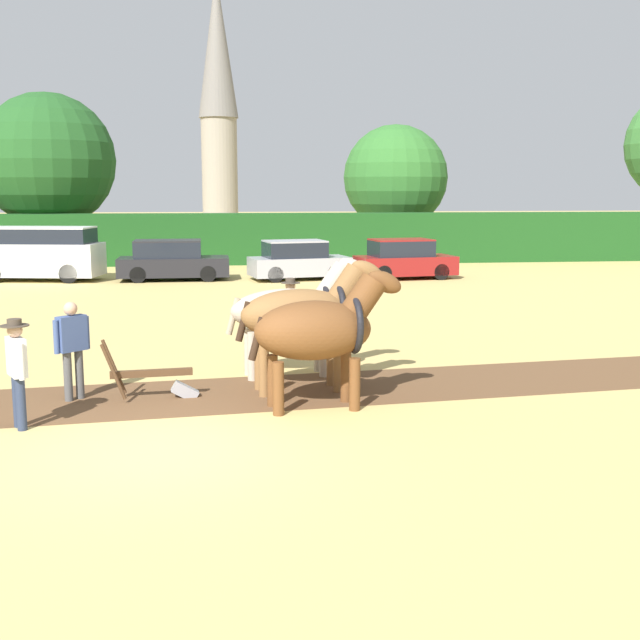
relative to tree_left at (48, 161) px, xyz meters
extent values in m
plane|color=tan|center=(7.61, -30.76, -4.94)|extent=(240.00, 240.00, 0.00)
cube|color=#194719|center=(7.61, -2.74, -3.73)|extent=(66.51, 1.76, 2.41)
cylinder|color=#4C3823|center=(0.00, 0.00, -3.37)|extent=(0.44, 0.44, 3.13)
sphere|color=#1E4C1E|center=(0.00, 0.00, 0.01)|extent=(6.61, 6.61, 6.61)
cylinder|color=brown|center=(17.90, 2.08, -3.62)|extent=(0.44, 0.44, 2.63)
sphere|color=#2D6628|center=(17.90, 2.08, -0.74)|extent=(5.68, 5.68, 5.68)
cylinder|color=gray|center=(8.28, 24.44, -0.35)|extent=(2.85, 2.85, 9.17)
cone|color=slate|center=(8.28, 24.44, 9.84)|extent=(3.14, 3.14, 11.21)
ellipsoid|color=brown|center=(9.98, -28.88, -3.64)|extent=(2.02, 1.22, 0.96)
cylinder|color=brown|center=(10.57, -28.54, -4.51)|extent=(0.18, 0.18, 0.86)
cylinder|color=brown|center=(10.63, -29.09, -4.51)|extent=(0.18, 0.18, 0.86)
cylinder|color=brown|center=(9.33, -28.67, -4.51)|extent=(0.18, 0.18, 0.86)
cylinder|color=brown|center=(9.39, -29.23, -4.51)|extent=(0.18, 0.18, 0.86)
cylinder|color=brown|center=(10.79, -28.80, -3.16)|extent=(0.84, 0.54, 0.87)
ellipsoid|color=brown|center=(11.17, -28.75, -2.89)|extent=(0.70, 0.33, 0.54)
cube|color=black|center=(10.96, -28.78, -2.96)|extent=(0.39, 0.12, 0.52)
cylinder|color=black|center=(9.08, -28.98, -3.75)|extent=(0.31, 0.15, 0.71)
torus|color=black|center=(10.65, -28.81, -3.57)|extent=(0.22, 0.98, 0.97)
ellipsoid|color=brown|center=(9.85, -27.70, -3.56)|extent=(2.12, 1.15, 0.89)
cylinder|color=brown|center=(10.48, -27.37, -4.45)|extent=(0.18, 0.18, 0.97)
cylinder|color=brown|center=(10.54, -27.89, -4.45)|extent=(0.18, 0.18, 0.97)
cylinder|color=brown|center=(9.17, -27.52, -4.45)|extent=(0.18, 0.18, 0.97)
cylinder|color=brown|center=(9.22, -28.03, -4.45)|extent=(0.18, 0.18, 0.97)
cylinder|color=brown|center=(10.71, -27.61, -3.10)|extent=(0.80, 0.50, 0.84)
ellipsoid|color=brown|center=(11.09, -27.57, -2.83)|extent=(0.70, 0.33, 0.54)
cube|color=black|center=(10.88, -27.59, -2.91)|extent=(0.39, 0.12, 0.51)
cylinder|color=black|center=(8.89, -27.81, -3.66)|extent=(0.31, 0.15, 0.71)
torus|color=black|center=(10.56, -27.62, -3.49)|extent=(0.21, 0.91, 0.91)
ellipsoid|color=#B2A38E|center=(9.72, -26.52, -3.66)|extent=(2.19, 1.08, 0.81)
cylinder|color=#B2A38E|center=(10.38, -26.21, -4.48)|extent=(0.18, 0.18, 0.91)
cylinder|color=#B2A38E|center=(10.43, -26.68, -4.48)|extent=(0.18, 0.18, 0.91)
cylinder|color=#B2A38E|center=(9.02, -26.36, -4.48)|extent=(0.18, 0.18, 0.91)
cylinder|color=#B2A38E|center=(9.07, -26.83, -4.48)|extent=(0.18, 0.18, 0.91)
cylinder|color=#B2A38E|center=(10.61, -26.42, -3.18)|extent=(0.81, 0.47, 0.88)
ellipsoid|color=#B2A38E|center=(11.03, -26.38, -2.89)|extent=(0.70, 0.33, 0.54)
cube|color=gray|center=(10.80, -26.40, -3.01)|extent=(0.42, 0.12, 0.56)
cylinder|color=gray|center=(8.73, -26.63, -3.75)|extent=(0.31, 0.15, 0.71)
torus|color=black|center=(10.46, -26.44, -3.60)|extent=(0.20, 0.84, 0.84)
cube|color=#4C331E|center=(7.32, -27.98, -4.49)|extent=(1.38, 0.25, 0.12)
cube|color=#939399|center=(7.87, -27.92, -4.84)|extent=(0.50, 0.25, 0.39)
cylinder|color=#4C331E|center=(6.68, -27.85, -4.39)|extent=(0.40, 0.10, 0.96)
cylinder|color=#4C331E|center=(6.72, -28.25, -4.39)|extent=(0.40, 0.10, 0.96)
cylinder|color=#4C4C4C|center=(6.09, -27.80, -4.51)|extent=(0.14, 0.14, 0.85)
cylinder|color=#4C4C4C|center=(5.93, -27.95, -4.51)|extent=(0.14, 0.14, 0.85)
cube|color=#3D5184|center=(6.01, -27.88, -3.79)|extent=(0.50, 0.48, 0.60)
sphere|color=tan|center=(6.01, -27.88, -3.37)|extent=(0.23, 0.23, 0.23)
cylinder|color=#3D5184|center=(6.23, -27.68, -3.81)|extent=(0.09, 0.09, 0.56)
cylinder|color=#3D5184|center=(5.80, -28.08, -3.81)|extent=(0.09, 0.09, 0.56)
cylinder|color=#28334C|center=(10.01, -24.40, -4.53)|extent=(0.14, 0.14, 0.81)
cylinder|color=#28334C|center=(9.93, -24.60, -4.53)|extent=(0.14, 0.14, 0.81)
cube|color=tan|center=(9.97, -24.50, -3.84)|extent=(0.36, 0.51, 0.57)
sphere|color=tan|center=(9.97, -24.50, -3.44)|extent=(0.22, 0.22, 0.22)
cylinder|color=tan|center=(10.08, -24.24, -3.87)|extent=(0.09, 0.09, 0.54)
cylinder|color=tan|center=(9.87, -24.76, -3.87)|extent=(0.09, 0.09, 0.54)
cylinder|color=#42382D|center=(9.97, -24.50, -3.38)|extent=(0.42, 0.42, 0.02)
cylinder|color=#42382D|center=(9.97, -24.50, -3.33)|extent=(0.21, 0.21, 0.10)
cylinder|color=#28334C|center=(5.46, -29.40, -4.53)|extent=(0.14, 0.14, 0.81)
cylinder|color=#28334C|center=(5.56, -29.59, -4.53)|extent=(0.14, 0.14, 0.81)
cube|color=silver|center=(5.51, -29.50, -3.84)|extent=(0.39, 0.51, 0.57)
sphere|color=tan|center=(5.51, -29.50, -3.44)|extent=(0.22, 0.22, 0.22)
cylinder|color=silver|center=(5.38, -29.25, -3.87)|extent=(0.09, 0.09, 0.54)
cylinder|color=silver|center=(5.64, -29.75, -3.87)|extent=(0.09, 0.09, 0.54)
cylinder|color=#42382D|center=(5.51, -29.50, -3.38)|extent=(0.42, 0.42, 0.02)
cylinder|color=#42382D|center=(5.51, -29.50, -3.33)|extent=(0.21, 0.21, 0.10)
cube|color=silver|center=(1.34, -9.10, -4.10)|extent=(5.04, 2.67, 1.27)
cube|color=black|center=(1.34, -9.10, -3.18)|extent=(4.44, 2.39, 0.58)
cube|color=silver|center=(1.34, -9.10, -2.86)|extent=(4.44, 2.39, 0.06)
cylinder|color=black|center=(2.95, -8.54, -4.57)|extent=(0.76, 0.34, 0.73)
cylinder|color=black|center=(2.66, -10.18, -4.57)|extent=(0.76, 0.34, 0.73)
cylinder|color=black|center=(0.02, -8.03, -4.57)|extent=(0.76, 0.34, 0.73)
cube|color=black|center=(6.58, -9.53, -4.40)|extent=(4.34, 1.94, 0.73)
cube|color=black|center=(6.36, -9.53, -3.72)|extent=(2.61, 1.72, 0.62)
cube|color=black|center=(6.36, -9.53, -3.39)|extent=(2.61, 1.72, 0.06)
cylinder|color=black|center=(7.89, -8.68, -4.62)|extent=(0.63, 0.23, 0.63)
cylinder|color=black|center=(7.93, -10.31, -4.62)|extent=(0.63, 0.23, 0.63)
cylinder|color=black|center=(5.23, -8.75, -4.62)|extent=(0.63, 0.23, 0.63)
cylinder|color=black|center=(5.26, -10.37, -4.62)|extent=(0.63, 0.23, 0.63)
cube|color=#9E9EA8|center=(11.52, -9.89, -4.41)|extent=(4.15, 2.48, 0.72)
cube|color=black|center=(11.33, -9.93, -3.74)|extent=(2.59, 2.01, 0.61)
cube|color=#9E9EA8|center=(11.33, -9.93, -3.41)|extent=(2.59, 2.01, 0.06)
cylinder|color=black|center=(12.55, -8.90, -4.62)|extent=(0.65, 0.33, 0.62)
cylinder|color=black|center=(12.85, -10.43, -4.62)|extent=(0.65, 0.33, 0.62)
cylinder|color=black|center=(10.19, -9.36, -4.62)|extent=(0.65, 0.33, 0.62)
cylinder|color=black|center=(10.49, -10.89, -4.62)|extent=(0.65, 0.33, 0.62)
cube|color=maroon|center=(15.75, -10.14, -4.39)|extent=(4.11, 2.32, 0.74)
cube|color=black|center=(15.56, -10.17, -3.71)|extent=(2.54, 1.91, 0.62)
cube|color=maroon|center=(15.56, -10.17, -3.37)|extent=(2.54, 1.91, 0.06)
cylinder|color=black|center=(16.83, -9.20, -4.62)|extent=(0.66, 0.31, 0.64)
cylinder|color=black|center=(17.06, -10.72, -4.62)|extent=(0.66, 0.31, 0.64)
cylinder|color=black|center=(14.45, -9.56, -4.62)|extent=(0.66, 0.31, 0.64)
cylinder|color=black|center=(14.68, -11.08, -4.62)|extent=(0.66, 0.31, 0.64)
camera|label=1|loc=(8.60, -41.50, -1.41)|focal=45.00mm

